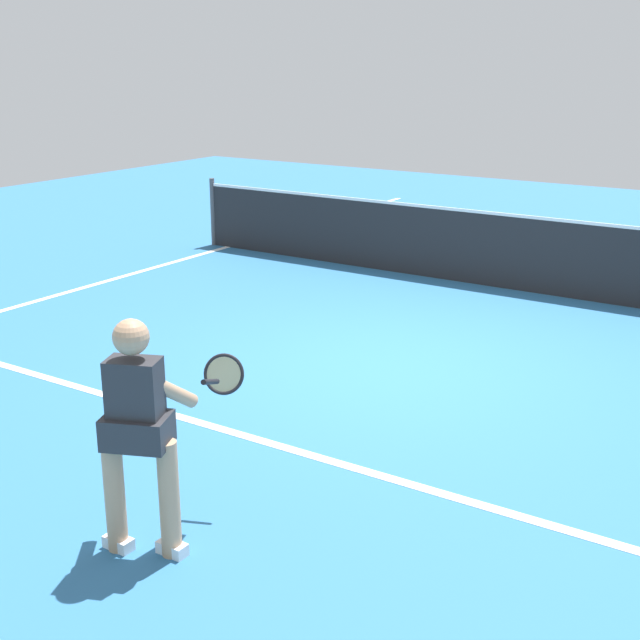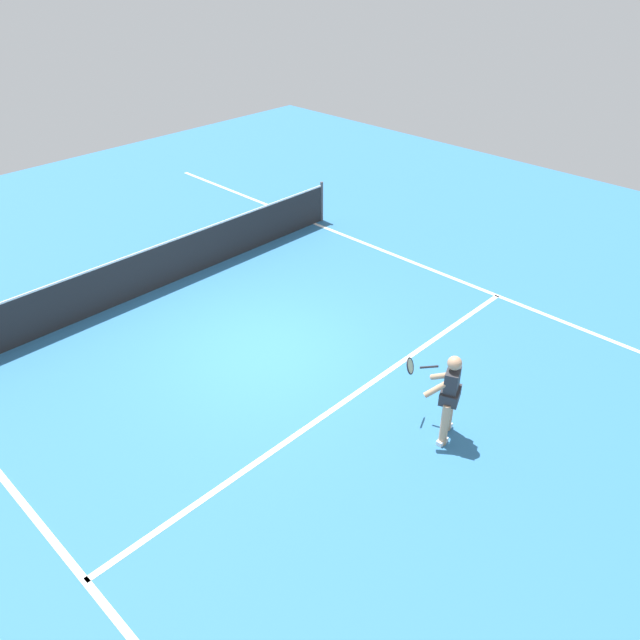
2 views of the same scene
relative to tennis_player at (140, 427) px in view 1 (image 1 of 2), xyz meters
The scene contains 5 objects.
ground_plane 3.94m from the tennis_player, 95.62° to the left, with size 27.23×27.23×0.00m, color teal.
service_line_marking 1.92m from the tennis_player, 102.59° to the left, with size 9.83×0.10×0.01m, color white.
sideline_left_marking 6.58m from the tennis_player, 144.14° to the left, with size 0.10×18.95×0.01m, color white.
court_net 7.37m from the tennis_player, 92.93° to the left, with size 10.51×0.08×1.10m.
tennis_player is the anchor object (origin of this frame).
Camera 1 is at (3.94, -7.27, 3.03)m, focal length 48.33 mm.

